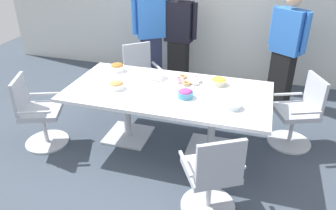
{
  "coord_description": "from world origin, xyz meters",
  "views": [
    {
      "loc": [
        1.02,
        -3.39,
        2.45
      ],
      "look_at": [
        0.0,
        0.0,
        0.55
      ],
      "focal_mm": 35.36,
      "sensor_mm": 36.0,
      "label": 1
    }
  ],
  "objects_px": {
    "office_chair_1": "(141,78)",
    "snack_bowl_cookies": "(116,85)",
    "napkin_pile": "(157,76)",
    "snack_bowl_chips_yellow": "(218,81)",
    "snack_bowl_pretzels": "(117,67)",
    "person_standing_1": "(179,37)",
    "conference_table": "(168,100)",
    "donut_platter": "(189,80)",
    "office_chair_2": "(38,115)",
    "plate_stack": "(232,105)",
    "office_chair_3": "(212,178)",
    "office_chair_0": "(298,115)",
    "person_standing_2": "(286,48)",
    "snack_bowl_candy_mix": "(185,93)",
    "person_standing_0": "(151,32)"
  },
  "relations": [
    {
      "from": "office_chair_3",
      "to": "person_standing_2",
      "type": "relative_size",
      "value": 0.54
    },
    {
      "from": "snack_bowl_chips_yellow",
      "to": "snack_bowl_pretzels",
      "type": "height_order",
      "value": "snack_bowl_pretzels"
    },
    {
      "from": "plate_stack",
      "to": "donut_platter",
      "type": "bearing_deg",
      "value": 138.66
    },
    {
      "from": "plate_stack",
      "to": "snack_bowl_candy_mix",
      "type": "bearing_deg",
      "value": 169.61
    },
    {
      "from": "snack_bowl_pretzels",
      "to": "snack_bowl_candy_mix",
      "type": "bearing_deg",
      "value": -25.16
    },
    {
      "from": "office_chair_1",
      "to": "office_chair_3",
      "type": "bearing_deg",
      "value": 85.48
    },
    {
      "from": "office_chair_1",
      "to": "napkin_pile",
      "type": "bearing_deg",
      "value": 84.51
    },
    {
      "from": "conference_table",
      "to": "snack_bowl_candy_mix",
      "type": "distance_m",
      "value": 0.32
    },
    {
      "from": "person_standing_1",
      "to": "conference_table",
      "type": "bearing_deg",
      "value": 106.65
    },
    {
      "from": "snack_bowl_pretzels",
      "to": "donut_platter",
      "type": "height_order",
      "value": "snack_bowl_pretzels"
    },
    {
      "from": "office_chair_2",
      "to": "snack_bowl_chips_yellow",
      "type": "distance_m",
      "value": 2.27
    },
    {
      "from": "office_chair_1",
      "to": "snack_bowl_cookies",
      "type": "xyz_separation_m",
      "value": [
        0.13,
        -1.13,
        0.39
      ]
    },
    {
      "from": "snack_bowl_candy_mix",
      "to": "office_chair_3",
      "type": "bearing_deg",
      "value": -61.13
    },
    {
      "from": "office_chair_1",
      "to": "snack_bowl_candy_mix",
      "type": "relative_size",
      "value": 4.99
    },
    {
      "from": "office_chair_0",
      "to": "office_chair_3",
      "type": "height_order",
      "value": "same"
    },
    {
      "from": "office_chair_2",
      "to": "person_standing_1",
      "type": "bearing_deg",
      "value": 129.52
    },
    {
      "from": "office_chair_2",
      "to": "person_standing_1",
      "type": "distance_m",
      "value": 2.55
    },
    {
      "from": "plate_stack",
      "to": "snack_bowl_chips_yellow",
      "type": "bearing_deg",
      "value": 113.24
    },
    {
      "from": "office_chair_1",
      "to": "office_chair_3",
      "type": "height_order",
      "value": "same"
    },
    {
      "from": "donut_platter",
      "to": "plate_stack",
      "type": "relative_size",
      "value": 1.73
    },
    {
      "from": "snack_bowl_pretzels",
      "to": "office_chair_2",
      "type": "bearing_deg",
      "value": -130.26
    },
    {
      "from": "person_standing_2",
      "to": "snack_bowl_chips_yellow",
      "type": "relative_size",
      "value": 8.75
    },
    {
      "from": "conference_table",
      "to": "office_chair_2",
      "type": "height_order",
      "value": "office_chair_2"
    },
    {
      "from": "conference_table",
      "to": "office_chair_0",
      "type": "xyz_separation_m",
      "value": [
        1.54,
        0.46,
        -0.22
      ]
    },
    {
      "from": "snack_bowl_chips_yellow",
      "to": "donut_platter",
      "type": "xyz_separation_m",
      "value": [
        -0.37,
        -0.02,
        -0.02
      ]
    },
    {
      "from": "office_chair_1",
      "to": "plate_stack",
      "type": "distance_m",
      "value": 1.98
    },
    {
      "from": "office_chair_1",
      "to": "snack_bowl_candy_mix",
      "type": "xyz_separation_m",
      "value": [
        0.97,
        -1.11,
        0.39
      ]
    },
    {
      "from": "office_chair_3",
      "to": "snack_bowl_candy_mix",
      "type": "xyz_separation_m",
      "value": [
        -0.48,
        0.88,
        0.39
      ]
    },
    {
      "from": "office_chair_1",
      "to": "donut_platter",
      "type": "bearing_deg",
      "value": 102.57
    },
    {
      "from": "snack_bowl_chips_yellow",
      "to": "snack_bowl_pretzels",
      "type": "relative_size",
      "value": 1.01
    },
    {
      "from": "snack_bowl_cookies",
      "to": "napkin_pile",
      "type": "distance_m",
      "value": 0.56
    },
    {
      "from": "office_chair_2",
      "to": "snack_bowl_chips_yellow",
      "type": "xyz_separation_m",
      "value": [
        2.09,
        0.8,
        0.39
      ]
    },
    {
      "from": "snack_bowl_candy_mix",
      "to": "plate_stack",
      "type": "distance_m",
      "value": 0.55
    },
    {
      "from": "person_standing_2",
      "to": "snack_bowl_cookies",
      "type": "height_order",
      "value": "person_standing_2"
    },
    {
      "from": "office_chair_0",
      "to": "snack_bowl_candy_mix",
      "type": "xyz_separation_m",
      "value": [
        -1.3,
        -0.58,
        0.39
      ]
    },
    {
      "from": "snack_bowl_chips_yellow",
      "to": "napkin_pile",
      "type": "relative_size",
      "value": 1.08
    },
    {
      "from": "snack_bowl_pretzels",
      "to": "napkin_pile",
      "type": "relative_size",
      "value": 1.08
    },
    {
      "from": "person_standing_0",
      "to": "person_standing_1",
      "type": "relative_size",
      "value": 1.08
    },
    {
      "from": "plate_stack",
      "to": "conference_table",
      "type": "bearing_deg",
      "value": 164.38
    },
    {
      "from": "person_standing_1",
      "to": "snack_bowl_cookies",
      "type": "relative_size",
      "value": 9.01
    },
    {
      "from": "office_chair_2",
      "to": "napkin_pile",
      "type": "distance_m",
      "value": 1.56
    },
    {
      "from": "office_chair_0",
      "to": "office_chair_1",
      "type": "relative_size",
      "value": 1.0
    },
    {
      "from": "person_standing_0",
      "to": "snack_bowl_pretzels",
      "type": "distance_m",
      "value": 1.23
    },
    {
      "from": "plate_stack",
      "to": "napkin_pile",
      "type": "distance_m",
      "value": 1.14
    },
    {
      "from": "conference_table",
      "to": "office_chair_2",
      "type": "bearing_deg",
      "value": -163.28
    },
    {
      "from": "office_chair_3",
      "to": "person_standing_0",
      "type": "height_order",
      "value": "person_standing_0"
    },
    {
      "from": "donut_platter",
      "to": "plate_stack",
      "type": "xyz_separation_m",
      "value": [
        0.61,
        -0.53,
        0.01
      ]
    },
    {
      "from": "snack_bowl_cookies",
      "to": "snack_bowl_candy_mix",
      "type": "bearing_deg",
      "value": 1.05
    },
    {
      "from": "person_standing_0",
      "to": "office_chair_2",
      "type": "bearing_deg",
      "value": 36.46
    },
    {
      "from": "office_chair_2",
      "to": "person_standing_2",
      "type": "relative_size",
      "value": 0.54
    }
  ]
}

